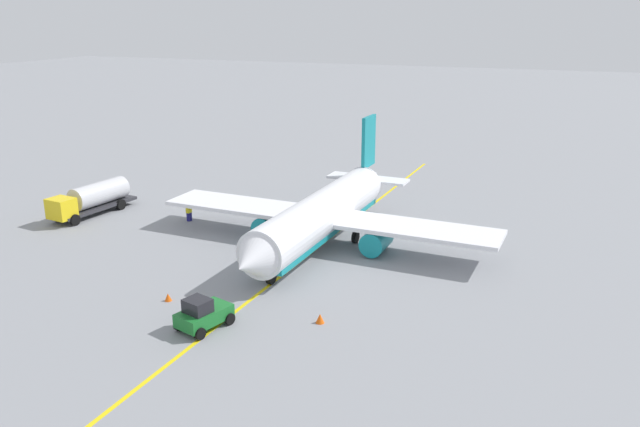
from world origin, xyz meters
The scene contains 8 objects.
ground_plane centered at (0.00, 0.00, 0.00)m, with size 400.00×400.00×0.00m, color gray.
airplane centered at (-0.47, 0.02, 2.72)m, with size 28.80×31.24×9.81m.
fuel_tanker centered at (0.12, -25.06, 1.72)m, with size 9.98×3.78×3.15m.
pushback_tug centered at (17.27, -1.32, 1.01)m, with size 4.01×3.15×2.20m.
refueling_worker centered at (-1.75, -14.71, 0.82)m, with size 0.58×0.45×1.71m.
safety_cone_nose centered at (13.75, 5.52, 0.33)m, with size 0.59×0.59×0.66m, color #F2590F.
safety_cone_wingtip centered at (14.64, -5.89, 0.29)m, with size 0.52×0.52×0.58m, color #F2590F.
taxi_line_marking centered at (0.00, 0.00, 0.01)m, with size 70.45×0.30×0.01m, color yellow.
Camera 1 is at (49.49, 19.88, 19.80)m, focal length 35.89 mm.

